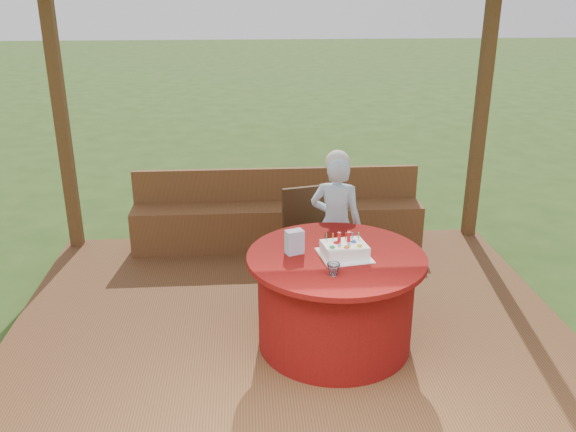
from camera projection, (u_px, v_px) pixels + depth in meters
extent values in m
plane|color=#294717|center=(290.00, 342.00, 4.93)|extent=(60.00, 60.00, 0.00)
cube|color=brown|center=(290.00, 336.00, 4.91)|extent=(4.50, 4.00, 0.12)
cube|color=brown|center=(62.00, 124.00, 6.04)|extent=(0.12, 0.12, 2.60)
cube|color=brown|center=(481.00, 118.00, 6.33)|extent=(0.12, 0.12, 2.60)
cube|color=brown|center=(278.00, 226.00, 6.40)|extent=(3.00, 0.42, 0.45)
cube|color=brown|center=(277.00, 184.00, 6.42)|extent=(3.00, 0.06, 0.35)
cylinder|color=maroon|center=(335.00, 302.00, 4.59)|extent=(1.16, 1.16, 0.70)
cylinder|color=maroon|center=(336.00, 258.00, 4.46)|extent=(1.32, 1.32, 0.04)
cube|color=#3E2713|center=(311.00, 240.00, 5.54)|extent=(0.50, 0.50, 0.05)
cylinder|color=#3E2713|center=(299.00, 271.00, 5.42)|extent=(0.04, 0.04, 0.42)
cylinder|color=#3E2713|center=(334.00, 266.00, 5.51)|extent=(0.04, 0.04, 0.42)
cylinder|color=#3E2713|center=(288.00, 256.00, 5.71)|extent=(0.04, 0.04, 0.42)
cylinder|color=#3E2713|center=(321.00, 252.00, 5.81)|extent=(0.04, 0.04, 0.42)
cube|color=#3E2713|center=(304.00, 210.00, 5.63)|extent=(0.41, 0.14, 0.45)
imported|color=#A7D5F7|center=(336.00, 224.00, 5.35)|extent=(0.52, 0.42, 1.25)
sphere|color=white|center=(338.00, 162.00, 5.15)|extent=(0.21, 0.21, 0.21)
cube|color=white|center=(344.00, 255.00, 4.44)|extent=(0.40, 0.40, 0.01)
cube|color=white|center=(345.00, 249.00, 4.42)|extent=(0.34, 0.29, 0.09)
cylinder|color=red|center=(339.00, 237.00, 4.43)|extent=(0.03, 0.03, 0.07)
cylinder|color=red|center=(349.00, 237.00, 4.43)|extent=(0.03, 0.03, 0.07)
sphere|color=green|center=(332.00, 246.00, 4.34)|extent=(0.04, 0.04, 0.04)
sphere|color=orange|center=(346.00, 246.00, 4.34)|extent=(0.04, 0.04, 0.04)
sphere|color=yellow|center=(360.00, 245.00, 4.36)|extent=(0.04, 0.04, 0.04)
sphere|color=red|center=(336.00, 242.00, 4.42)|extent=(0.04, 0.04, 0.04)
sphere|color=blue|center=(354.00, 240.00, 4.44)|extent=(0.04, 0.04, 0.04)
cube|color=#D388C2|center=(295.00, 242.00, 4.45)|extent=(0.15, 0.12, 0.18)
imported|color=white|center=(333.00, 269.00, 4.13)|extent=(0.11, 0.11, 0.09)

